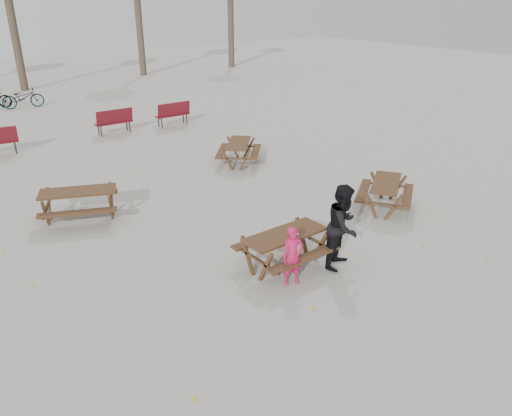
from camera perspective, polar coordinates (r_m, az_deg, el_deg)
ground at (r=10.72m, az=3.27°, el=-6.62°), size 80.00×80.00×0.00m
main_picnic_table at (r=10.44m, az=3.34°, el=-3.84°), size 1.80×1.45×0.78m
food_tray at (r=10.28m, az=4.33°, el=-3.05°), size 0.18×0.11×0.03m
bread_roll at (r=10.26m, az=4.34°, el=-2.84°), size 0.14×0.06×0.05m
soda_bottle at (r=10.28m, az=4.03°, el=-2.69°), size 0.07×0.07×0.17m
child at (r=9.85m, az=4.22°, el=-5.50°), size 0.52×0.42×1.23m
adult at (r=10.48m, az=9.95°, el=-2.08°), size 1.08×0.98×1.82m
picnic_table_east at (r=13.74m, az=14.50°, el=1.44°), size 2.22×2.12×0.75m
picnic_table_north at (r=13.38m, az=-19.50°, el=0.30°), size 2.30×2.11×0.80m
picnic_table_far at (r=16.84m, az=-2.00°, el=6.31°), size 2.16×2.19×0.73m
park_bench_row at (r=20.35m, az=-21.94°, el=8.12°), size 11.65×0.86×1.03m
fallen_leaves at (r=12.75m, az=-2.31°, el=-1.39°), size 11.00×11.00×0.01m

